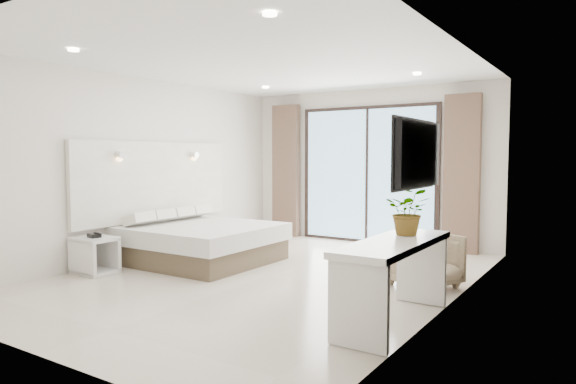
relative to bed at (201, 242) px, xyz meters
The scene contains 8 objects.
ground 1.39m from the bed, ahead, with size 6.20×6.20×0.00m, color beige.
room_shell 1.81m from the bed, 24.84° to the left, with size 4.62×6.22×2.72m.
bed is the anchor object (origin of this frame).
nightstand 1.47m from the bed, 116.02° to the right, with size 0.53×0.43×0.48m.
phone 1.49m from the bed, 114.47° to the right, with size 0.16×0.12×0.05m, color black.
console_desk 3.58m from the bed, 18.29° to the right, with size 0.53×1.70×0.77m.
plant 3.53m from the bed, 12.54° to the right, with size 0.42×0.46×0.36m, color #33662D.
armchair 3.21m from the bed, ahead, with size 0.68×0.63×0.70m, color #998664.
Camera 1 is at (3.73, -5.28, 1.53)m, focal length 32.00 mm.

